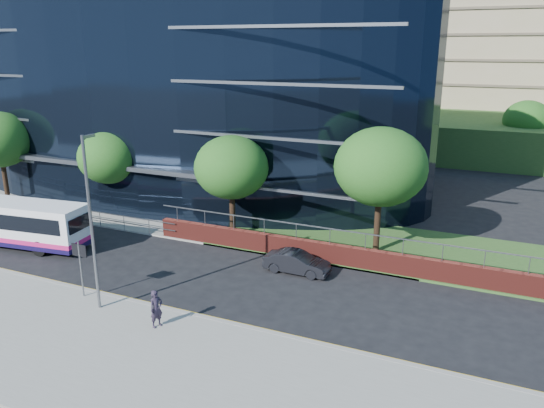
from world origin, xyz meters
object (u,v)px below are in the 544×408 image
at_px(pedestrian, 156,309).
at_px(city_bus, 10,222).
at_px(tree_far_c, 231,167).
at_px(parked_car, 297,262).
at_px(tree_far_b, 109,158).
at_px(tree_far_d, 381,167).
at_px(street_sign, 80,257).
at_px(tree_dist_e, 527,120).
at_px(streetlight_east, 91,219).

bearing_deg(pedestrian, city_bus, 91.11).
bearing_deg(tree_far_c, parked_car, -31.64).
distance_m(tree_far_b, tree_far_d, 19.03).
distance_m(tree_far_b, pedestrian, 17.64).
distance_m(street_sign, pedestrian, 5.19).
bearing_deg(tree_dist_e, pedestrian, -108.86).
xyz_separation_m(street_sign, tree_far_d, (11.50, 11.59, 3.04)).
relative_size(tree_far_c, tree_dist_e, 1.00).
bearing_deg(parked_car, city_bus, 100.44).
height_order(tree_far_c, pedestrian, tree_far_c).
height_order(tree_dist_e, streetlight_east, streetlight_east).
bearing_deg(tree_dist_e, tree_far_b, -131.52).
distance_m(tree_dist_e, city_bus, 47.51).
height_order(city_bus, parked_car, city_bus).
height_order(tree_far_b, pedestrian, tree_far_b).
relative_size(street_sign, streetlight_east, 0.35).
distance_m(tree_far_b, tree_dist_e, 40.74).
relative_size(street_sign, city_bus, 0.27).
bearing_deg(city_bus, pedestrian, -25.69).
xyz_separation_m(tree_far_c, streetlight_east, (-1.00, -11.17, -0.10)).
height_order(tree_dist_e, pedestrian, tree_dist_e).
height_order(tree_far_b, tree_far_d, tree_far_d).
xyz_separation_m(tree_far_d, city_bus, (-20.69, -7.75, -3.72)).
relative_size(street_sign, tree_far_b, 0.46).
bearing_deg(pedestrian, tree_dist_e, 0.99).
distance_m(street_sign, parked_car, 10.97).
height_order(tree_far_b, tree_far_c, tree_far_c).
relative_size(tree_far_c, streetlight_east, 0.81).
bearing_deg(streetlight_east, street_sign, 158.64).
height_order(tree_far_d, city_bus, tree_far_d).
bearing_deg(tree_far_b, tree_far_d, 1.51).
distance_m(tree_far_c, city_bus, 13.85).
relative_size(street_sign, tree_far_c, 0.43).
bearing_deg(street_sign, streetlight_east, -21.36).
distance_m(streetlight_east, city_bus, 11.95).
xyz_separation_m(tree_far_d, streetlight_east, (-10.00, -12.17, -0.75)).
height_order(street_sign, tree_far_c, tree_far_c).
height_order(tree_far_b, tree_dist_e, tree_dist_e).
bearing_deg(street_sign, tree_far_d, 45.22).
bearing_deg(tree_far_b, pedestrian, -44.03).
xyz_separation_m(tree_far_d, parked_car, (-3.22, -4.56, -4.60)).
relative_size(parked_car, pedestrian, 2.14).
distance_m(tree_dist_e, streetlight_east, 45.85).
bearing_deg(tree_far_c, city_bus, -150.02).
relative_size(tree_far_b, parked_car, 1.69).
distance_m(tree_far_d, parked_car, 7.23).
bearing_deg(tree_far_d, streetlight_east, -129.40).
distance_m(street_sign, streetlight_east, 2.80).
relative_size(streetlight_east, pedestrian, 4.78).
xyz_separation_m(tree_dist_e, parked_car, (-11.22, -34.56, -3.95)).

